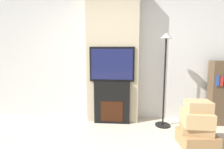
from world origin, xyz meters
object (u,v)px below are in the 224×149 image
object	(u,v)px
television	(112,64)
fireplace	(112,102)
box_stack	(197,127)
floor_lamp	(165,67)
bookshelf	(222,93)

from	to	relation	value
television	fireplace	bearing A→B (deg)	90.00
fireplace	box_stack	size ratio (longest dim) A/B	1.19
fireplace	floor_lamp	size ratio (longest dim) A/B	0.48
fireplace	television	distance (m)	0.75
bookshelf	television	bearing A→B (deg)	-177.17
box_stack	bookshelf	size ratio (longest dim) A/B	0.57
bookshelf	floor_lamp	bearing A→B (deg)	-170.65
fireplace	bookshelf	xyz separation A→B (m)	(2.11, 0.10, 0.21)
box_stack	fireplace	bearing A→B (deg)	149.73
box_stack	bookshelf	distance (m)	1.22
floor_lamp	bookshelf	xyz separation A→B (m)	(1.13, 0.19, -0.50)
fireplace	bookshelf	world-z (taller)	bookshelf
fireplace	bookshelf	distance (m)	2.12
box_stack	television	bearing A→B (deg)	149.80
floor_lamp	box_stack	distance (m)	1.13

